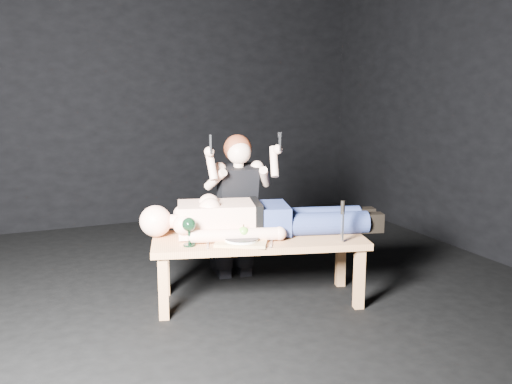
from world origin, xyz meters
The scene contains 13 objects.
ground centered at (0.00, 0.00, 0.00)m, with size 5.00×5.00×0.00m, color black.
back_wall centered at (0.00, 2.50, 1.50)m, with size 5.00×5.00×0.00m, color black.
table centered at (0.33, -0.07, 0.23)m, with size 1.41×0.53×0.45m, color tan.
lying_man centered at (0.40, 0.02, 0.59)m, with size 1.45×0.44×0.27m, color #F9BC9D, non-canonical shape.
kneeling_woman centered at (0.35, 0.44, 0.57)m, with size 0.60×0.68×1.14m, color black, non-canonical shape.
serving_tray centered at (0.17, -0.16, 0.46)m, with size 0.33×0.24×0.02m, color tan.
plate centered at (0.17, -0.16, 0.48)m, with size 0.22×0.22×0.02m, color white.
apple centered at (0.19, -0.15, 0.52)m, with size 0.07×0.07×0.07m, color #589A1F.
goblet centered at (-0.16, -0.08, 0.54)m, with size 0.09×0.09×0.18m, color black, non-canonical shape.
fork_flat centered at (-0.05, -0.12, 0.45)m, with size 0.01×0.15×0.01m, color #B2B2B7.
knife_flat centered at (0.33, -0.26, 0.45)m, with size 0.01×0.15×0.01m, color #B2B2B7.
spoon_flat centered at (0.29, -0.16, 0.45)m, with size 0.01×0.15×0.01m, color #B2B2B7.
carving_knife centered at (0.78, -0.39, 0.59)m, with size 0.04×0.04×0.27m, color #B2B2B7, non-canonical shape.
Camera 1 is at (-1.09, -3.38, 1.45)m, focal length 39.08 mm.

